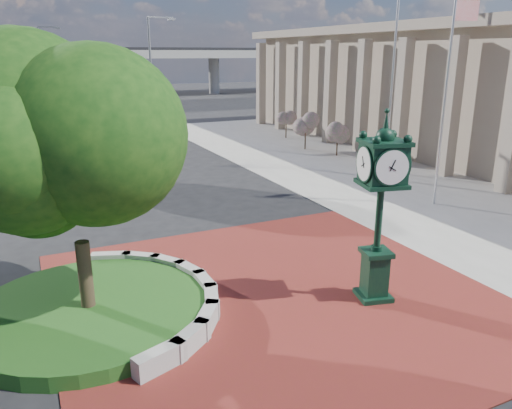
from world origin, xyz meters
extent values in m
plane|color=black|center=(0.00, 0.00, 0.00)|extent=(200.00, 200.00, 0.00)
cube|color=maroon|center=(0.00, -1.00, 0.02)|extent=(12.00, 12.00, 0.04)
cube|color=#9E9B93|center=(16.00, 10.00, 0.02)|extent=(20.00, 50.00, 0.04)
cube|color=#9E9B93|center=(-3.91, -3.01, 0.27)|extent=(1.29, 0.76, 0.54)
cube|color=#9E9B93|center=(-3.05, -2.54, 0.27)|extent=(1.20, 1.04, 0.54)
cube|color=#9E9B93|center=(-2.38, -1.84, 0.27)|extent=(1.00, 1.22, 0.54)
cube|color=#9E9B93|center=(-1.95, -0.96, 0.27)|extent=(0.71, 1.30, 0.54)
cube|color=#9E9B93|center=(-1.80, 0.00, 0.27)|extent=(0.35, 1.25, 0.54)
cube|color=#9E9B93|center=(-1.95, 0.96, 0.27)|extent=(0.71, 1.30, 0.54)
cube|color=#9E9B93|center=(-2.38, 1.84, 0.27)|extent=(1.00, 1.22, 0.54)
cube|color=#9E9B93|center=(-3.05, 2.54, 0.27)|extent=(1.20, 1.04, 0.54)
cube|color=#9E9B93|center=(-3.91, 3.01, 0.27)|extent=(1.29, 0.76, 0.54)
cylinder|color=#124015|center=(-5.00, 0.00, 0.20)|extent=(6.10, 6.10, 0.40)
cube|color=tan|center=(24.00, 12.00, 4.00)|extent=(15.00, 42.00, 8.00)
cube|color=tan|center=(24.00, 12.00, 8.30)|extent=(17.00, 44.00, 0.60)
cube|color=black|center=(16.80, 12.00, 4.00)|extent=(0.30, 40.00, 5.50)
cube|color=#9E9B93|center=(0.00, 70.00, 6.50)|extent=(90.00, 12.00, 1.20)
cube|color=black|center=(0.00, 70.00, 7.30)|extent=(90.00, 12.00, 0.40)
cylinder|color=#9E9B93|center=(5.00, 70.00, 3.00)|extent=(1.80, 1.80, 6.00)
cylinder|color=#9E9B93|center=(25.00, 70.00, 3.00)|extent=(1.80, 1.80, 6.00)
cylinder|color=#38281C|center=(-5.00, 0.00, 1.08)|extent=(0.36, 0.36, 2.17)
sphere|color=#143B10|center=(-5.00, 0.00, 3.73)|extent=(5.20, 5.20, 5.20)
cylinder|color=#38281C|center=(-4.00, 18.00, 0.96)|extent=(0.36, 0.36, 1.92)
sphere|color=#143B10|center=(-4.00, 18.00, 3.25)|extent=(4.40, 4.40, 4.40)
cube|color=black|center=(2.45, -2.28, 0.09)|extent=(1.08, 1.08, 0.18)
cube|color=black|center=(2.45, -2.28, 0.78)|extent=(0.74, 0.74, 1.22)
cube|color=black|center=(2.45, -2.28, 1.42)|extent=(0.94, 0.94, 0.13)
cylinder|color=black|center=(2.45, -2.28, 2.43)|extent=(0.19, 0.19, 1.89)
cube|color=black|center=(2.45, -2.28, 3.94)|extent=(1.21, 1.21, 1.00)
cylinder|color=white|center=(2.33, -2.79, 3.94)|extent=(0.88, 0.28, 0.89)
cylinder|color=white|center=(2.58, -1.78, 3.94)|extent=(0.88, 0.28, 0.89)
cylinder|color=white|center=(1.95, -2.16, 3.94)|extent=(0.28, 0.88, 0.89)
cylinder|color=white|center=(2.96, -2.41, 3.94)|extent=(0.28, 0.88, 0.89)
sphere|color=black|center=(2.45, -2.28, 4.63)|extent=(0.49, 0.49, 0.49)
cone|color=black|center=(2.45, -2.28, 5.00)|extent=(0.20, 0.20, 0.56)
imported|color=#500C0B|center=(1.77, 37.27, 0.83)|extent=(2.76, 5.14, 1.66)
cylinder|color=silver|center=(10.82, 3.98, 4.55)|extent=(0.11, 0.11, 9.09)
plane|color=red|center=(11.50, 3.98, 8.45)|extent=(1.36, 0.03, 1.36)
cylinder|color=silver|center=(12.98, 10.06, 5.55)|extent=(0.13, 0.13, 11.11)
cylinder|color=slate|center=(2.62, 22.86, 4.51)|extent=(0.16, 0.16, 9.02)
cube|color=slate|center=(3.52, 22.97, 9.02)|extent=(1.81, 0.38, 0.12)
cube|color=slate|center=(4.31, 23.08, 8.92)|extent=(0.53, 0.31, 0.15)
cylinder|color=slate|center=(-3.47, 39.33, 4.48)|extent=(0.16, 0.16, 8.96)
cube|color=slate|center=(-2.60, 39.10, 8.96)|extent=(1.77, 0.60, 0.12)
cube|color=slate|center=(-1.83, 38.90, 8.86)|extent=(0.55, 0.37, 0.15)
cylinder|color=#38281C|center=(13.15, 15.35, 0.60)|extent=(0.10, 0.10, 1.20)
sphere|color=#C66398|center=(13.15, 15.35, 1.60)|extent=(1.20, 1.20, 1.20)
cylinder|color=#38281C|center=(12.39, 18.27, 0.60)|extent=(0.10, 0.10, 1.20)
sphere|color=#C66398|center=(12.39, 18.27, 1.60)|extent=(1.20, 1.20, 1.20)
cylinder|color=#38281C|center=(13.55, 23.27, 0.60)|extent=(0.10, 0.10, 1.20)
sphere|color=#C66398|center=(13.55, 23.27, 1.60)|extent=(1.20, 1.20, 1.20)
camera|label=1|loc=(-6.04, -12.44, 6.72)|focal=35.00mm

